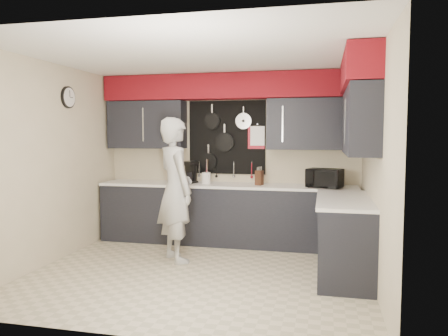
% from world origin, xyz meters
% --- Properties ---
extents(ground, '(4.00, 4.00, 0.00)m').
position_xyz_m(ground, '(0.00, 0.00, 0.00)').
color(ground, '#C3B698').
rests_on(ground, ground).
extents(back_wall_assembly, '(4.00, 0.36, 2.60)m').
position_xyz_m(back_wall_assembly, '(0.01, 1.60, 2.01)').
color(back_wall_assembly, beige).
rests_on(back_wall_assembly, ground).
extents(right_wall_assembly, '(0.36, 3.50, 2.60)m').
position_xyz_m(right_wall_assembly, '(1.85, 0.26, 1.94)').
color(right_wall_assembly, beige).
rests_on(right_wall_assembly, ground).
extents(left_wall_assembly, '(0.05, 3.50, 2.60)m').
position_xyz_m(left_wall_assembly, '(-1.99, 0.02, 1.33)').
color(left_wall_assembly, beige).
rests_on(left_wall_assembly, ground).
extents(base_cabinets, '(3.95, 2.20, 0.92)m').
position_xyz_m(base_cabinets, '(0.49, 1.13, 0.46)').
color(base_cabinets, black).
rests_on(base_cabinets, ground).
extents(microwave, '(0.55, 0.45, 0.27)m').
position_xyz_m(microwave, '(1.46, 1.35, 1.05)').
color(microwave, black).
rests_on(microwave, base_cabinets).
extents(knife_block, '(0.13, 0.13, 0.22)m').
position_xyz_m(knife_block, '(0.51, 1.41, 1.03)').
color(knife_block, '#351A11').
rests_on(knife_block, base_cabinets).
extents(utensil_crock, '(0.13, 0.13, 0.17)m').
position_xyz_m(utensil_crock, '(-0.31, 1.42, 1.01)').
color(utensil_crock, white).
rests_on(utensil_crock, base_cabinets).
extents(coffee_maker, '(0.25, 0.28, 0.34)m').
position_xyz_m(coffee_maker, '(-0.58, 1.46, 1.10)').
color(coffee_maker, black).
rests_on(coffee_maker, base_cabinets).
extents(person, '(0.80, 0.82, 1.90)m').
position_xyz_m(person, '(-0.46, 0.43, 0.95)').
color(person, '#AEADAB').
rests_on(person, ground).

